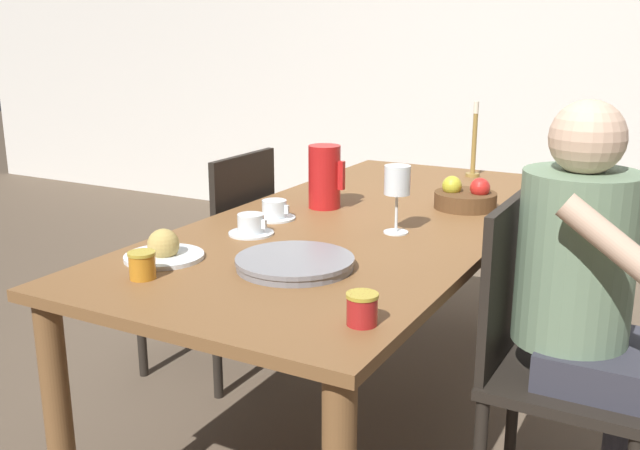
{
  "coord_description": "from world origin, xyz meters",
  "views": [
    {
      "loc": [
        0.96,
        -2.07,
        1.33
      ],
      "look_at": [
        0.0,
        -0.31,
        0.79
      ],
      "focal_mm": 40.0,
      "sensor_mm": 36.0,
      "label": 1
    }
  ],
  "objects": [
    {
      "name": "bread_plate",
      "position": [
        -0.29,
        -0.66,
        0.76
      ],
      "size": [
        0.22,
        0.22,
        0.09
      ],
      "color": "silver",
      "rests_on": "dining_table"
    },
    {
      "name": "jam_jar_amber",
      "position": [
        0.37,
        -0.81,
        0.77
      ],
      "size": [
        0.07,
        0.07,
        0.07
      ],
      "color": "#A81E1E",
      "rests_on": "dining_table"
    },
    {
      "name": "teacup_across",
      "position": [
        -0.26,
        -0.15,
        0.76
      ],
      "size": [
        0.14,
        0.14,
        0.06
      ],
      "color": "silver",
      "rests_on": "dining_table"
    },
    {
      "name": "wine_glass_water",
      "position": [
        0.16,
        -0.12,
        0.89
      ],
      "size": [
        0.08,
        0.08,
        0.21
      ],
      "color": "white",
      "rests_on": "dining_table"
    },
    {
      "name": "chair_opposite",
      "position": [
        -0.65,
        0.06,
        0.48
      ],
      "size": [
        0.42,
        0.42,
        0.9
      ],
      "rotation": [
        0.0,
        0.0,
        1.57
      ],
      "color": "black",
      "rests_on": "ground_plane"
    },
    {
      "name": "wall_back",
      "position": [
        0.0,
        2.52,
        1.3
      ],
      "size": [
        10.0,
        0.06,
        2.6
      ],
      "color": "silver",
      "rests_on": "ground_plane"
    },
    {
      "name": "teacup_near_person",
      "position": [
        -0.22,
        -0.34,
        0.76
      ],
      "size": [
        0.14,
        0.14,
        0.06
      ],
      "color": "silver",
      "rests_on": "dining_table"
    },
    {
      "name": "red_pitcher",
      "position": [
        -0.19,
        0.07,
        0.85
      ],
      "size": [
        0.14,
        0.11,
        0.22
      ],
      "color": "red",
      "rests_on": "dining_table"
    },
    {
      "name": "jam_jar_red",
      "position": [
        -0.23,
        -0.81,
        0.77
      ],
      "size": [
        0.07,
        0.07,
        0.07
      ],
      "color": "#C67A1E",
      "rests_on": "dining_table"
    },
    {
      "name": "dining_table",
      "position": [
        0.0,
        0.0,
        0.65
      ],
      "size": [
        0.92,
        2.05,
        0.74
      ],
      "color": "brown",
      "rests_on": "ground_plane"
    },
    {
      "name": "fruit_bowl",
      "position": [
        0.25,
        0.3,
        0.77
      ],
      "size": [
        0.22,
        0.22,
        0.11
      ],
      "color": "brown",
      "rests_on": "dining_table"
    },
    {
      "name": "candlestick_tall",
      "position": [
        0.1,
        0.87,
        0.86
      ],
      "size": [
        0.06,
        0.06,
        0.32
      ],
      "color": "olive",
      "rests_on": "dining_table"
    },
    {
      "name": "chair_person_side",
      "position": [
        0.65,
        -0.22,
        0.48
      ],
      "size": [
        0.42,
        0.42,
        0.9
      ],
      "rotation": [
        0.0,
        0.0,
        -1.57
      ],
      "color": "black",
      "rests_on": "ground_plane"
    },
    {
      "name": "serving_tray",
      "position": [
        0.06,
        -0.56,
        0.75
      ],
      "size": [
        0.31,
        0.31,
        0.03
      ],
      "color": "gray",
      "rests_on": "dining_table"
    },
    {
      "name": "person_seated",
      "position": [
        0.74,
        -0.21,
        0.69
      ],
      "size": [
        0.39,
        0.41,
        1.17
      ],
      "rotation": [
        0.0,
        0.0,
        -1.57
      ],
      "color": "#33333D",
      "rests_on": "ground_plane"
    },
    {
      "name": "ground_plane",
      "position": [
        0.0,
        0.0,
        0.0
      ],
      "size": [
        20.0,
        20.0,
        0.0
      ],
      "primitive_type": "plane",
      "color": "brown"
    }
  ]
}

